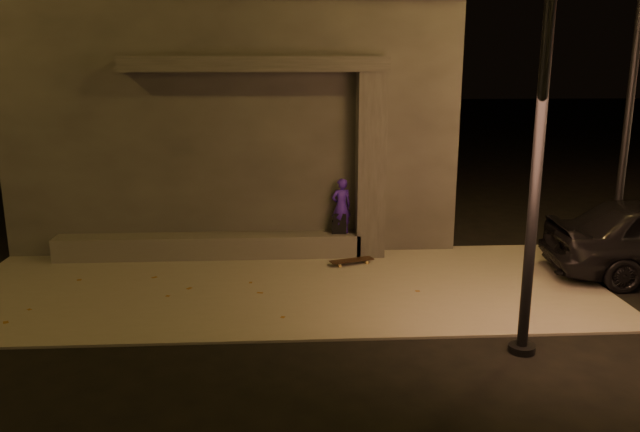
{
  "coord_description": "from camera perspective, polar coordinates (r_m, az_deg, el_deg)",
  "views": [
    {
      "loc": [
        0.02,
        -8.24,
        3.79
      ],
      "look_at": [
        0.61,
        2.0,
        1.28
      ],
      "focal_mm": 35.0,
      "sensor_mm": 36.0,
      "label": 1
    }
  ],
  "objects": [
    {
      "name": "ledge",
      "position": [
        12.59,
        -10.1,
        -2.71
      ],
      "size": [
        6.0,
        0.55,
        0.45
      ],
      "primitive_type": "cube",
      "color": "#56534E",
      "rests_on": "sidewalk"
    },
    {
      "name": "backpack",
      "position": [
        12.45,
        1.77,
        -0.93
      ],
      "size": [
        0.31,
        0.22,
        0.42
      ],
      "rotation": [
        0.0,
        0.0,
        -0.11
      ],
      "color": "black",
      "rests_on": "ledge"
    },
    {
      "name": "ground",
      "position": [
        9.07,
        -3.18,
        -10.95
      ],
      "size": [
        120.0,
        120.0,
        0.0
      ],
      "primitive_type": "plane",
      "color": "black",
      "rests_on": "ground"
    },
    {
      "name": "building",
      "position": [
        14.82,
        -7.32,
        9.08
      ],
      "size": [
        9.0,
        5.1,
        5.22
      ],
      "color": "#363431",
      "rests_on": "ground"
    },
    {
      "name": "street_lamp_2",
      "position": [
        12.75,
        26.94,
        13.47
      ],
      "size": [
        0.36,
        0.36,
        7.12
      ],
      "color": "black",
      "rests_on": "ground"
    },
    {
      "name": "street_lamp_0",
      "position": [
        8.22,
        20.18,
        16.03
      ],
      "size": [
        0.36,
        0.36,
        7.48
      ],
      "color": "black",
      "rests_on": "ground"
    },
    {
      "name": "sidewalk",
      "position": [
        10.91,
        -3.22,
        -6.46
      ],
      "size": [
        11.0,
        4.4,
        0.04
      ],
      "primitive_type": "cube",
      "color": "slate",
      "rests_on": "ground"
    },
    {
      "name": "skateboarder",
      "position": [
        12.35,
        1.96,
        0.92
      ],
      "size": [
        0.46,
        0.36,
        1.11
      ],
      "primitive_type": "imported",
      "rotation": [
        0.0,
        0.0,
        3.4
      ],
      "color": "#34189D",
      "rests_on": "ledge"
    },
    {
      "name": "skateboard",
      "position": [
        11.99,
        2.92,
        -4.09
      ],
      "size": [
        0.88,
        0.47,
        0.09
      ],
      "rotation": [
        0.0,
        0.0,
        0.32
      ],
      "color": "black",
      "rests_on": "sidewalk"
    },
    {
      "name": "canopy",
      "position": [
        12.05,
        -5.93,
        13.65
      ],
      "size": [
        5.0,
        0.7,
        0.28
      ],
      "primitive_type": "cube",
      "color": "#363431",
      "rests_on": "column"
    },
    {
      "name": "column",
      "position": [
        12.26,
        4.64,
        4.58
      ],
      "size": [
        0.55,
        0.55,
        3.6
      ],
      "primitive_type": "cube",
      "color": "#363431",
      "rests_on": "sidewalk"
    }
  ]
}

